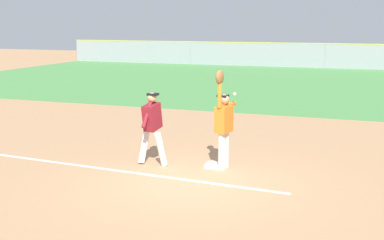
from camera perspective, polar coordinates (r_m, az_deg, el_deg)
name	(u,v)px	position (r m, az deg, el deg)	size (l,w,h in m)	color
ground_plane	(191,182)	(10.85, -0.15, -6.94)	(84.44, 84.44, 0.00)	tan
outfield_grass	(306,84)	(28.49, 12.56, 3.94)	(41.07, 19.98, 0.01)	#4C8C47
chalk_foul_line	(45,161)	(12.97, -15.94, -4.37)	(12.00, 0.10, 0.01)	white
first_base	(214,165)	(11.99, 2.48, -5.01)	(0.38, 0.38, 0.08)	white
fielder	(224,121)	(11.61, 3.51, -0.07)	(0.35, 0.89, 2.28)	silver
runner	(152,123)	(11.95, -4.44, -0.38)	(0.74, 0.85, 1.72)	white
baseball	(235,94)	(11.66, 4.75, 2.90)	(0.07, 0.07, 0.07)	white
outfield_fence	(325,56)	(38.31, 14.56, 6.90)	(41.15, 0.08, 1.79)	#93999E
parked_car_blue	(168,52)	(45.49, -2.68, 7.53)	(4.59, 2.50, 1.25)	#23389E
parked_car_red	(233,54)	(43.45, 4.57, 7.35)	(4.40, 2.13, 1.25)	#B21E1E
parked_car_tan	(316,55)	(42.56, 13.62, 7.01)	(4.46, 2.23, 1.25)	tan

